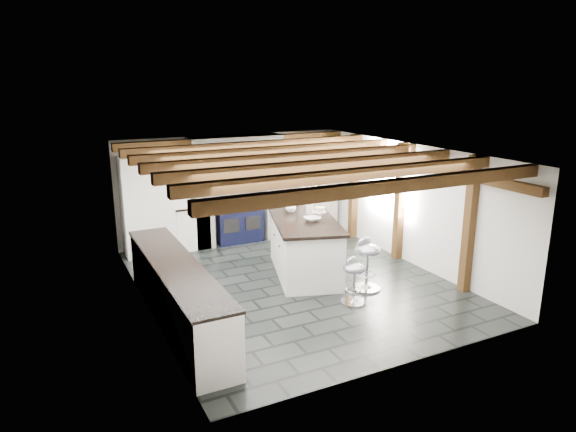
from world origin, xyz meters
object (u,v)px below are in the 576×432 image
kitchen_island (305,246)px  bar_stool_near (367,258)px  range_cooker (237,220)px  bar_stool_far (354,275)px

kitchen_island → bar_stool_near: kitchen_island is taller
range_cooker → bar_stool_far: range_cooker is taller
range_cooker → bar_stool_far: 3.88m
kitchen_island → bar_stool_far: (0.09, -1.46, -0.06)m
kitchen_island → bar_stool_far: 1.47m
range_cooker → bar_stool_far: (0.47, -3.85, 0.00)m
bar_stool_near → bar_stool_far: bearing=-157.1°
range_cooker → bar_stool_far: bearing=-83.0°
range_cooker → kitchen_island: 2.42m
range_cooker → kitchen_island: (0.38, -2.39, 0.06)m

